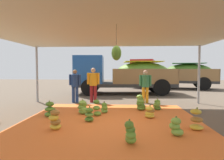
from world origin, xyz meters
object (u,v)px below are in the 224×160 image
at_px(banana_bunch_8, 196,120).
at_px(banana_bunch_11, 157,105).
at_px(banana_bunch_9, 97,108).
at_px(banana_bunch_12, 176,127).
at_px(cargo_truck_main, 122,74).
at_px(banana_bunch_5, 50,110).
at_px(banana_bunch_3, 140,101).
at_px(cargo_truck_far, 170,73).
at_px(worker_0, 93,82).
at_px(banana_bunch_1, 150,112).
at_px(worker_1, 75,83).
at_px(banana_bunch_10, 89,115).
at_px(banana_bunch_2, 83,107).
at_px(banana_bunch_0, 55,120).
at_px(banana_bunch_6, 130,133).
at_px(worker_2, 145,84).
at_px(banana_bunch_4, 104,108).

distance_m(banana_bunch_8, banana_bunch_11, 2.40).
relative_size(banana_bunch_9, banana_bunch_12, 1.28).
bearing_deg(cargo_truck_main, banana_bunch_5, -110.99).
bearing_deg(banana_bunch_3, cargo_truck_far, 68.47).
bearing_deg(banana_bunch_11, cargo_truck_main, 105.79).
relative_size(banana_bunch_5, worker_0, 0.32).
bearing_deg(banana_bunch_1, worker_1, 140.01).
relative_size(cargo_truck_main, worker_0, 3.91).
relative_size(banana_bunch_9, worker_1, 0.38).
distance_m(banana_bunch_8, banana_bunch_9, 3.04).
height_order(banana_bunch_10, cargo_truck_far, cargo_truck_far).
bearing_deg(banana_bunch_11, banana_bunch_9, -154.03).
bearing_deg(cargo_truck_far, worker_0, -126.73).
distance_m(banana_bunch_2, banana_bunch_3, 2.58).
relative_size(banana_bunch_2, banana_bunch_9, 0.87).
bearing_deg(banana_bunch_0, banana_bunch_6, -22.58).
height_order(banana_bunch_9, worker_2, worker_2).
height_order(banana_bunch_1, banana_bunch_8, banana_bunch_8).
bearing_deg(banana_bunch_4, worker_0, 109.20).
bearing_deg(banana_bunch_9, cargo_truck_far, 63.88).
height_order(banana_bunch_5, banana_bunch_10, banana_bunch_5).
relative_size(banana_bunch_8, cargo_truck_far, 0.08).
bearing_deg(banana_bunch_12, banana_bunch_1, 103.84).
relative_size(banana_bunch_0, banana_bunch_3, 1.07).
xyz_separation_m(banana_bunch_1, cargo_truck_far, (3.00, 9.81, 1.09)).
bearing_deg(banana_bunch_4, banana_bunch_1, -20.63).
bearing_deg(worker_2, banana_bunch_0, -124.10).
relative_size(banana_bunch_5, cargo_truck_far, 0.08).
distance_m(banana_bunch_8, cargo_truck_far, 11.15).
bearing_deg(banana_bunch_10, banana_bunch_3, 54.19).
relative_size(banana_bunch_1, cargo_truck_far, 0.06).
xyz_separation_m(banana_bunch_12, cargo_truck_far, (2.61, 11.39, 1.06)).
distance_m(cargo_truck_far, worker_1, 9.45).
xyz_separation_m(banana_bunch_1, banana_bunch_11, (0.44, 1.20, 0.01)).
height_order(banana_bunch_4, worker_0, worker_0).
bearing_deg(banana_bunch_1, banana_bunch_10, -163.71).
xyz_separation_m(banana_bunch_6, cargo_truck_far, (3.70, 11.97, 1.03)).
relative_size(banana_bunch_8, worker_1, 0.37).
bearing_deg(banana_bunch_10, banana_bunch_0, -131.72).
height_order(banana_bunch_0, worker_2, worker_2).
bearing_deg(banana_bunch_9, banana_bunch_3, 46.81).
relative_size(banana_bunch_6, banana_bunch_10, 1.14).
relative_size(banana_bunch_2, worker_1, 0.33).
bearing_deg(cargo_truck_far, banana_bunch_5, -122.49).
distance_m(banana_bunch_4, worker_2, 2.80).
xyz_separation_m(banana_bunch_1, banana_bunch_5, (-3.27, -0.05, 0.05)).
xyz_separation_m(banana_bunch_1, banana_bunch_3, (-0.14, 1.85, 0.06)).
distance_m(banana_bunch_4, banana_bunch_9, 0.48).
distance_m(banana_bunch_3, cargo_truck_main, 4.41).
bearing_deg(worker_0, cargo_truck_far, 53.27).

